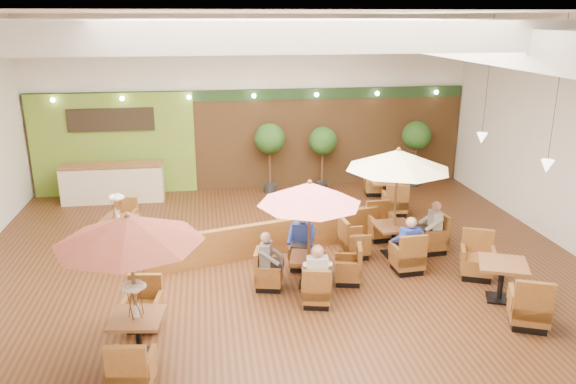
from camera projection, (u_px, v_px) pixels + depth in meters
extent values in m
plane|color=#381E0F|center=(278.00, 260.00, 13.06)|extent=(14.00, 14.00, 0.00)
cube|color=silver|center=(253.00, 104.00, 17.90)|extent=(14.00, 0.04, 5.50)
cube|color=silver|center=(345.00, 256.00, 6.57)|extent=(14.00, 0.04, 5.50)
cube|color=silver|center=(572.00, 135.00, 13.23)|extent=(0.04, 12.00, 5.50)
cube|color=white|center=(277.00, 13.00, 11.41)|extent=(14.00, 12.00, 0.04)
cube|color=brown|center=(254.00, 140.00, 18.18)|extent=(13.90, 0.10, 3.20)
cube|color=#1E3819|center=(253.00, 95.00, 17.74)|extent=(13.90, 0.12, 0.35)
cube|color=olive|center=(114.00, 145.00, 17.50)|extent=(5.00, 0.08, 3.20)
cube|color=black|center=(111.00, 120.00, 17.19)|extent=(2.60, 0.08, 0.70)
cube|color=white|center=(438.00, 40.00, 12.07)|extent=(0.60, 11.00, 0.60)
cube|color=white|center=(315.00, 38.00, 7.74)|extent=(13.60, 0.12, 0.45)
cube|color=white|center=(286.00, 32.00, 10.29)|extent=(13.60, 0.12, 0.45)
cube|color=white|center=(270.00, 29.00, 12.74)|extent=(13.60, 0.12, 0.45)
cube|color=white|center=(258.00, 27.00, 15.29)|extent=(13.60, 0.12, 0.45)
cylinder|color=black|center=(557.00, 93.00, 11.77)|extent=(0.01, 0.01, 3.20)
cone|color=white|center=(547.00, 166.00, 12.25)|extent=(0.28, 0.28, 0.28)
cylinder|color=black|center=(488.00, 78.00, 14.60)|extent=(0.01, 0.01, 3.20)
cone|color=white|center=(482.00, 138.00, 15.08)|extent=(0.28, 0.28, 0.28)
sphere|color=#FFEAC6|center=(53.00, 100.00, 16.67)|extent=(0.14, 0.14, 0.14)
sphere|color=#FFEAC6|center=(122.00, 99.00, 16.96)|extent=(0.14, 0.14, 0.14)
sphere|color=#FFEAC6|center=(189.00, 97.00, 17.24)|extent=(0.14, 0.14, 0.14)
sphere|color=#FFEAC6|center=(254.00, 96.00, 17.52)|extent=(0.14, 0.14, 0.14)
sphere|color=#FFEAC6|center=(317.00, 95.00, 17.81)|extent=(0.14, 0.14, 0.14)
sphere|color=#FFEAC6|center=(377.00, 93.00, 18.09)|extent=(0.14, 0.14, 0.14)
sphere|color=#FFEAC6|center=(436.00, 92.00, 18.37)|extent=(0.14, 0.14, 0.14)
cube|color=beige|center=(113.00, 184.00, 17.08)|extent=(3.00, 0.70, 1.10)
cube|color=brown|center=(111.00, 165.00, 16.90)|extent=(3.00, 0.75, 0.06)
cube|color=brown|center=(269.00, 238.00, 13.27)|extent=(5.74, 1.70, 0.82)
cube|color=brown|center=(137.00, 318.00, 9.18)|extent=(0.94, 0.94, 0.06)
cylinder|color=black|center=(138.00, 337.00, 9.29)|extent=(0.10, 0.10, 0.65)
cube|color=black|center=(140.00, 354.00, 9.39)|extent=(0.50, 0.50, 0.04)
cube|color=brown|center=(132.00, 374.00, 8.43)|extent=(0.68, 0.68, 0.31)
cube|color=brown|center=(131.00, 367.00, 8.11)|extent=(0.62, 0.18, 0.69)
cube|color=brown|center=(112.00, 363.00, 8.36)|extent=(0.15, 0.55, 0.27)
cube|color=brown|center=(150.00, 363.00, 8.37)|extent=(0.15, 0.55, 0.27)
cube|color=brown|center=(144.00, 312.00, 10.19)|extent=(0.68, 0.68, 0.31)
cube|color=brown|center=(142.00, 291.00, 10.33)|extent=(0.62, 0.18, 0.69)
cube|color=brown|center=(159.00, 302.00, 10.13)|extent=(0.15, 0.55, 0.27)
cube|color=brown|center=(127.00, 303.00, 10.12)|extent=(0.15, 0.55, 0.27)
cube|color=black|center=(145.00, 323.00, 10.26)|extent=(0.61, 0.61, 0.14)
cylinder|color=brown|center=(134.00, 290.00, 9.03)|extent=(0.06, 0.06, 2.45)
cone|color=#5A241A|center=(129.00, 229.00, 8.71)|extent=(2.36, 2.36, 0.45)
sphere|color=brown|center=(127.00, 215.00, 8.65)|extent=(0.10, 0.10, 0.10)
cylinder|color=silver|center=(136.00, 311.00, 9.14)|extent=(0.10, 0.10, 0.22)
cube|color=brown|center=(309.00, 257.00, 11.65)|extent=(0.90, 0.90, 0.05)
cylinder|color=black|center=(309.00, 271.00, 11.75)|extent=(0.09, 0.09, 0.59)
cube|color=black|center=(308.00, 285.00, 11.84)|extent=(0.48, 0.48, 0.04)
cube|color=brown|center=(317.00, 293.00, 10.97)|extent=(0.66, 0.66, 0.29)
cube|color=brown|center=(322.00, 285.00, 10.68)|extent=(0.56, 0.21, 0.62)
cube|color=brown|center=(303.00, 284.00, 10.93)|extent=(0.18, 0.49, 0.25)
cube|color=brown|center=(330.00, 285.00, 10.90)|extent=(0.18, 0.49, 0.25)
cube|color=black|center=(316.00, 302.00, 11.03)|extent=(0.59, 0.59, 0.12)
cube|color=brown|center=(302.00, 257.00, 12.56)|extent=(0.66, 0.66, 0.29)
cube|color=brown|center=(298.00, 243.00, 12.69)|extent=(0.56, 0.21, 0.62)
cube|color=brown|center=(313.00, 250.00, 12.49)|extent=(0.18, 0.49, 0.25)
cube|color=brown|center=(290.00, 250.00, 12.53)|extent=(0.18, 0.49, 0.25)
cube|color=black|center=(302.00, 266.00, 12.62)|extent=(0.59, 0.59, 0.12)
cube|color=brown|center=(269.00, 277.00, 11.64)|extent=(0.66, 0.66, 0.29)
cube|color=brown|center=(279.00, 263.00, 11.64)|extent=(0.21, 0.56, 0.62)
cube|color=brown|center=(270.00, 263.00, 11.84)|extent=(0.49, 0.18, 0.25)
cube|color=brown|center=(267.00, 274.00, 11.35)|extent=(0.49, 0.18, 0.25)
cube|color=black|center=(269.00, 285.00, 11.71)|extent=(0.59, 0.59, 0.12)
cube|color=brown|center=(348.00, 271.00, 11.88)|extent=(0.66, 0.66, 0.29)
cube|color=brown|center=(338.00, 261.00, 11.72)|extent=(0.21, 0.56, 0.62)
cube|color=brown|center=(348.00, 269.00, 11.59)|extent=(0.49, 0.18, 0.25)
cube|color=brown|center=(348.00, 259.00, 12.08)|extent=(0.49, 0.18, 0.25)
cube|color=black|center=(348.00, 280.00, 11.95)|extent=(0.59, 0.59, 0.12)
cylinder|color=brown|center=(309.00, 236.00, 11.51)|extent=(0.06, 0.06, 2.23)
cone|color=#D66771|center=(310.00, 193.00, 11.23)|extent=(2.14, 2.14, 0.45)
sphere|color=brown|center=(310.00, 182.00, 11.16)|extent=(0.10, 0.10, 0.10)
cube|color=brown|center=(394.00, 226.00, 13.17)|extent=(0.91, 0.91, 0.06)
cylinder|color=black|center=(393.00, 240.00, 13.28)|extent=(0.10, 0.10, 0.66)
cube|color=black|center=(392.00, 254.00, 13.38)|extent=(0.48, 0.48, 0.04)
cube|color=brown|center=(407.00, 259.00, 12.40)|extent=(0.66, 0.66, 0.32)
cube|color=brown|center=(412.00, 251.00, 12.06)|extent=(0.63, 0.14, 0.70)
cube|color=brown|center=(395.00, 252.00, 12.28)|extent=(0.12, 0.56, 0.28)
cube|color=brown|center=(420.00, 250.00, 12.40)|extent=(0.12, 0.56, 0.28)
cube|color=black|center=(407.00, 269.00, 12.47)|extent=(0.59, 0.59, 0.14)
cube|color=brown|center=(381.00, 228.00, 14.20)|extent=(0.66, 0.66, 0.32)
cube|color=brown|center=(379.00, 214.00, 14.36)|extent=(0.63, 0.14, 0.70)
cube|color=brown|center=(392.00, 220.00, 14.20)|extent=(0.12, 0.56, 0.28)
cube|color=brown|center=(370.00, 222.00, 14.08)|extent=(0.12, 0.56, 0.28)
cube|color=black|center=(380.00, 237.00, 14.27)|extent=(0.59, 0.59, 0.14)
cube|color=brown|center=(354.00, 245.00, 13.16)|extent=(0.66, 0.66, 0.32)
cube|color=brown|center=(366.00, 233.00, 13.09)|extent=(0.14, 0.63, 0.70)
cube|color=brown|center=(350.00, 232.00, 13.37)|extent=(0.56, 0.12, 0.28)
cube|color=brown|center=(358.00, 242.00, 12.83)|extent=(0.56, 0.12, 0.28)
cube|color=black|center=(354.00, 254.00, 13.23)|extent=(0.59, 0.59, 0.14)
cube|color=brown|center=(431.00, 240.00, 13.43)|extent=(0.66, 0.66, 0.32)
cube|color=brown|center=(422.00, 229.00, 13.32)|extent=(0.14, 0.63, 0.70)
cube|color=brown|center=(438.00, 237.00, 13.10)|extent=(0.56, 0.12, 0.28)
cube|color=brown|center=(427.00, 228.00, 13.65)|extent=(0.56, 0.12, 0.28)
cube|color=black|center=(431.00, 249.00, 13.50)|extent=(0.59, 0.59, 0.14)
cylinder|color=brown|center=(395.00, 204.00, 13.01)|extent=(0.06, 0.06, 2.51)
cone|color=beige|center=(398.00, 159.00, 12.69)|extent=(2.41, 2.41, 0.45)
sphere|color=brown|center=(399.00, 150.00, 12.62)|extent=(0.10, 0.10, 0.10)
cube|color=brown|center=(118.00, 220.00, 13.65)|extent=(0.97, 0.97, 0.06)
cylinder|color=black|center=(120.00, 233.00, 13.75)|extent=(0.10, 0.10, 0.63)
cube|color=black|center=(121.00, 245.00, 13.85)|extent=(0.51, 0.51, 0.04)
cube|color=brown|center=(114.00, 250.00, 12.91)|extent=(0.71, 0.71, 0.31)
cube|color=brown|center=(114.00, 242.00, 12.60)|extent=(0.60, 0.22, 0.67)
cube|color=brown|center=(102.00, 242.00, 12.87)|extent=(0.19, 0.53, 0.27)
cube|color=brown|center=(126.00, 243.00, 12.84)|extent=(0.19, 0.53, 0.27)
cube|color=black|center=(115.00, 259.00, 12.98)|extent=(0.63, 0.63, 0.13)
cube|color=brown|center=(124.00, 223.00, 14.63)|extent=(0.71, 0.71, 0.31)
cube|color=brown|center=(123.00, 209.00, 14.77)|extent=(0.60, 0.22, 0.67)
cube|color=brown|center=(134.00, 216.00, 14.56)|extent=(0.19, 0.53, 0.27)
cube|color=brown|center=(113.00, 215.00, 14.59)|extent=(0.19, 0.53, 0.27)
cube|color=black|center=(125.00, 230.00, 14.70)|extent=(0.63, 0.63, 0.13)
cylinder|color=silver|center=(118.00, 215.00, 13.61)|extent=(0.10, 0.10, 0.22)
cube|color=brown|center=(503.00, 264.00, 11.03)|extent=(1.19, 1.19, 0.06)
cylinder|color=black|center=(501.00, 282.00, 11.14)|extent=(0.11, 0.11, 0.71)
cube|color=black|center=(499.00, 298.00, 11.25)|extent=(0.63, 0.63, 0.04)
cube|color=brown|center=(529.00, 310.00, 10.20)|extent=(0.87, 0.87, 0.34)
cube|color=brown|center=(545.00, 301.00, 9.88)|extent=(0.66, 0.35, 0.75)
cube|color=brown|center=(512.00, 298.00, 10.21)|extent=(0.31, 0.58, 0.30)
cube|color=brown|center=(549.00, 302.00, 10.06)|extent=(0.31, 0.58, 0.30)
cube|color=black|center=(527.00, 322.00, 10.27)|extent=(0.77, 0.77, 0.15)
cube|color=brown|center=(477.00, 264.00, 12.12)|extent=(0.87, 0.87, 0.34)
cube|color=brown|center=(468.00, 246.00, 12.25)|extent=(0.66, 0.35, 0.75)
cube|color=brown|center=(493.00, 256.00, 11.99)|extent=(0.31, 0.58, 0.30)
cube|color=brown|center=(463.00, 253.00, 12.13)|extent=(0.31, 0.58, 0.30)
cube|color=black|center=(475.00, 274.00, 12.20)|extent=(0.77, 0.77, 0.15)
cube|color=brown|center=(385.00, 181.00, 16.74)|extent=(0.98, 0.98, 0.06)
cylinder|color=black|center=(384.00, 192.00, 16.84)|extent=(0.10, 0.10, 0.67)
cube|color=black|center=(384.00, 203.00, 16.95)|extent=(0.52, 0.52, 0.04)
cube|color=brown|center=(395.00, 205.00, 15.95)|extent=(0.71, 0.71, 0.33)
cube|color=brown|center=(400.00, 197.00, 15.62)|extent=(0.64, 0.19, 0.71)
cube|color=brown|center=(385.00, 198.00, 15.89)|extent=(0.16, 0.57, 0.29)
cube|color=brown|center=(406.00, 198.00, 15.89)|extent=(0.16, 0.57, 0.29)
cube|color=black|center=(394.00, 213.00, 16.02)|extent=(0.63, 0.63, 0.14)
cube|color=brown|center=(375.00, 185.00, 17.78)|extent=(0.71, 0.71, 0.33)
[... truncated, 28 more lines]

